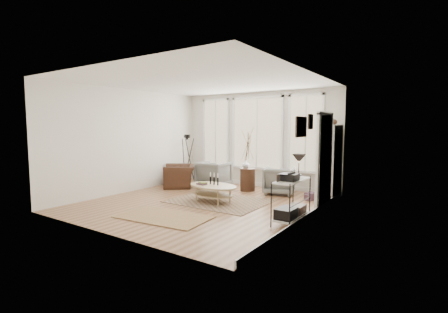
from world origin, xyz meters
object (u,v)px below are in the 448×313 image
Objects in this scene: bookcase at (332,162)px; side_table at (248,161)px; armchair_right at (279,181)px; low_shelf at (292,196)px; coffee_table at (213,189)px; armchair_left at (214,175)px; accent_chair at (180,176)px.

bookcase is 1.13× the size of side_table.
low_shelf is at bearing 102.61° from armchair_right.
low_shelf reaches higher than armchair_right.
low_shelf is 0.90× the size of coffee_table.
coffee_table is (-2.25, 0.50, -0.18)m from low_shelf.
armchair_left is 1.08× the size of armchair_right.
bookcase is at bearing 173.09° from armchair_right.
accent_chair is (-2.04, -0.64, -0.54)m from side_table.
side_table is (0.01, 1.71, 0.55)m from coffee_table.
armchair_right is at bearing 64.70° from accent_chair.
armchair_right is 0.79× the size of accent_chair.
coffee_table is 2.03m from armchair_right.
side_table is at bearing 68.74° from accent_chair.
bookcase is 3.13m from coffee_table.
bookcase reaches higher than coffee_table.
bookcase is at bearing 7.59° from side_table.
armchair_right reaches higher than coffee_table.
coffee_table is 0.80× the size of side_table.
accent_chair is at bearing 152.08° from coffee_table.
coffee_table is at bearing -90.46° from side_table.
coffee_table is (-2.31, -2.02, -0.63)m from bookcase.
armchair_left is 2.04m from armchair_right.
coffee_table is 1.76× the size of armchair_right.
side_table is at bearing 135.33° from low_shelf.
armchair_left is at bearing 75.95° from accent_chair.
armchair_right is at bearing 4.45° from side_table.
side_table reaches higher than accent_chair.
accent_chair is at bearing 20.36° from armchair_left.
side_table is 2.20m from accent_chair.
side_table is at bearing -172.41° from bookcase.
armchair_right is at bearing -176.71° from armchair_left.
bookcase is 3.45m from armchair_left.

